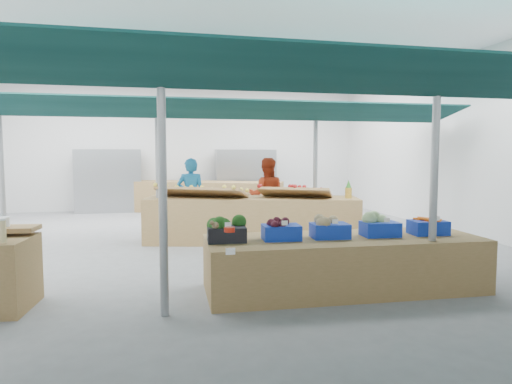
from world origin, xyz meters
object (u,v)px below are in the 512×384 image
veg_counter (344,264)px  crate_stack (453,253)px  vendor_right (267,195)px  vendor_left (191,197)px  fruit_counter (252,220)px

veg_counter → crate_stack: 2.20m
crate_stack → vendor_right: size_ratio=0.33×
veg_counter → vendor_left: 5.07m
veg_counter → crate_stack: size_ratio=6.46×
veg_counter → vendor_right: 4.77m
crate_stack → veg_counter: bearing=-165.5°
veg_counter → vendor_left: (-1.72, 4.74, 0.53)m
crate_stack → vendor_right: 4.70m
vendor_left → crate_stack: bearing=146.7°
veg_counter → vendor_left: size_ratio=2.12×
veg_counter → crate_stack: bearing=16.5°
fruit_counter → crate_stack: bearing=-35.3°
fruit_counter → vendor_left: 1.68m
crate_stack → vendor_left: bearing=132.6°
vendor_left → fruit_counter: bearing=151.5°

